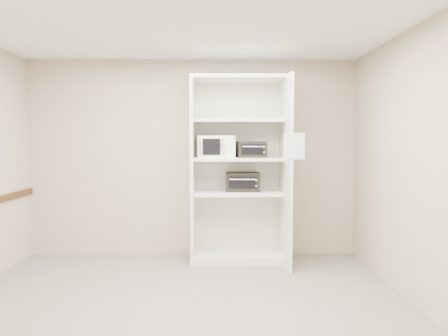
{
  "coord_description": "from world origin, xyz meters",
  "views": [
    {
      "loc": [
        0.34,
        -4.04,
        1.6
      ],
      "look_at": [
        0.42,
        1.25,
        1.26
      ],
      "focal_mm": 35.0,
      "sensor_mm": 36.0,
      "label": 1
    }
  ],
  "objects_px": {
    "toaster_oven_upper": "(251,149)",
    "toaster_oven_lower": "(243,182)",
    "microwave": "(216,147)",
    "shelving_unit": "(242,176)"
  },
  "relations": [
    {
      "from": "microwave",
      "to": "toaster_oven_upper",
      "type": "xyz_separation_m",
      "value": [
        0.46,
        -0.01,
        -0.04
      ]
    },
    {
      "from": "toaster_oven_upper",
      "to": "toaster_oven_lower",
      "type": "relative_size",
      "value": 0.83
    },
    {
      "from": "toaster_oven_upper",
      "to": "toaster_oven_lower",
      "type": "distance_m",
      "value": 0.45
    },
    {
      "from": "toaster_oven_upper",
      "to": "shelving_unit",
      "type": "bearing_deg",
      "value": 159.43
    },
    {
      "from": "microwave",
      "to": "toaster_oven_lower",
      "type": "xyz_separation_m",
      "value": [
        0.36,
        0.07,
        -0.47
      ]
    },
    {
      "from": "microwave",
      "to": "toaster_oven_lower",
      "type": "relative_size",
      "value": 1.07
    },
    {
      "from": "microwave",
      "to": "toaster_oven_lower",
      "type": "distance_m",
      "value": 0.59
    },
    {
      "from": "microwave",
      "to": "toaster_oven_upper",
      "type": "distance_m",
      "value": 0.46
    },
    {
      "from": "shelving_unit",
      "to": "toaster_oven_upper",
      "type": "height_order",
      "value": "shelving_unit"
    },
    {
      "from": "shelving_unit",
      "to": "microwave",
      "type": "bearing_deg",
      "value": -176.61
    }
  ]
}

